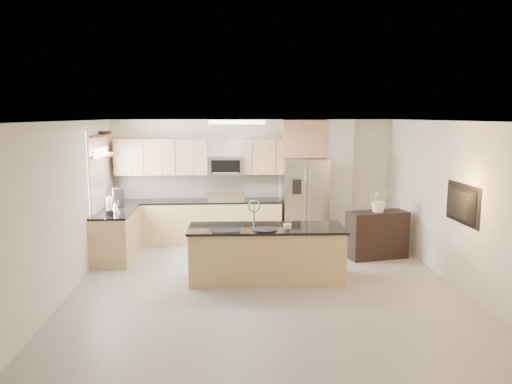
{
  "coord_description": "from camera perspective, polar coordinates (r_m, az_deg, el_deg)",
  "views": [
    {
      "loc": [
        -0.64,
        -7.46,
        2.68
      ],
      "look_at": [
        -0.07,
        1.3,
        1.33
      ],
      "focal_mm": 35.0,
      "sensor_mm": 36.0,
      "label": 1
    }
  ],
  "objects": [
    {
      "name": "kettle",
      "position": [
        9.46,
        -15.78,
        -1.71
      ],
      "size": [
        0.18,
        0.18,
        0.23
      ],
      "color": "#A6A6A8",
      "rests_on": "left_counter"
    },
    {
      "name": "wall_left",
      "position": [
        7.95,
        -20.95,
        -1.86
      ],
      "size": [
        0.02,
        6.5,
        2.6
      ],
      "primitive_type": "cube",
      "color": "beige",
      "rests_on": "floor"
    },
    {
      "name": "wall_right",
      "position": [
        8.42,
        21.97,
        -1.36
      ],
      "size": [
        0.02,
        6.5,
        2.6
      ],
      "primitive_type": "cube",
      "color": "beige",
      "rests_on": "floor"
    },
    {
      "name": "blender",
      "position": [
        9.23,
        -16.41,
        -1.72
      ],
      "size": [
        0.14,
        0.14,
        0.33
      ],
      "color": "black",
      "rests_on": "left_counter"
    },
    {
      "name": "television",
      "position": [
        8.19,
        22.02,
        -1.26
      ],
      "size": [
        0.14,
        1.08,
        0.62
      ],
      "primitive_type": "imported",
      "rotation": [
        0.0,
        0.0,
        1.57
      ],
      "color": "black",
      "rests_on": "wall_right"
    },
    {
      "name": "shelf_lower",
      "position": [
        9.7,
        -16.93,
        4.03
      ],
      "size": [
        0.3,
        1.2,
        0.04
      ],
      "primitive_type": "cube",
      "color": "#98613C",
      "rests_on": "wall_left"
    },
    {
      "name": "coffee_maker",
      "position": [
        10.06,
        -15.46,
        -0.66
      ],
      "size": [
        0.25,
        0.28,
        0.37
      ],
      "color": "black",
      "rests_on": "left_counter"
    },
    {
      "name": "shelf_upper",
      "position": [
        9.68,
        -17.03,
        6.21
      ],
      "size": [
        0.3,
        1.2,
        0.04
      ],
      "primitive_type": "cube",
      "color": "#98613C",
      "rests_on": "wall_left"
    },
    {
      "name": "bowl",
      "position": [
        9.85,
        -16.8,
        6.59
      ],
      "size": [
        0.39,
        0.39,
        0.08
      ],
      "primitive_type": "imported",
      "rotation": [
        0.0,
        0.0,
        0.2
      ],
      "color": "#A6A6A8",
      "rests_on": "shelf_upper"
    },
    {
      "name": "refrigerator",
      "position": [
        10.63,
        5.54,
        -1.02
      ],
      "size": [
        0.92,
        0.78,
        1.78
      ],
      "color": "#A6A6A8",
      "rests_on": "floor"
    },
    {
      "name": "cup",
      "position": [
        7.97,
        3.61,
        -3.98
      ],
      "size": [
        0.16,
        0.16,
        0.1
      ],
      "primitive_type": "imported",
      "rotation": [
        0.0,
        0.0,
        -0.42
      ],
      "color": "white",
      "rests_on": "island"
    },
    {
      "name": "wall_back",
      "position": [
        10.82,
        -0.3,
        1.39
      ],
      "size": [
        6.0,
        0.02,
        2.6
      ],
      "primitive_type": "cube",
      "color": "beige",
      "rests_on": "floor"
    },
    {
      "name": "island",
      "position": [
        8.26,
        1.19,
        -6.98
      ],
      "size": [
        2.57,
        1.0,
        1.31
      ],
      "rotation": [
        0.0,
        0.0,
        -0.03
      ],
      "color": "#D5BC75",
      "rests_on": "floor"
    },
    {
      "name": "upper_cabinets",
      "position": [
        10.6,
        -7.31,
        4.02
      ],
      "size": [
        3.5,
        0.33,
        0.75
      ],
      "color": "tan",
      "rests_on": "wall_back"
    },
    {
      "name": "platter",
      "position": [
        7.92,
        0.98,
        -4.32
      ],
      "size": [
        0.44,
        0.44,
        0.02
      ],
      "primitive_type": "cylinder",
      "rotation": [
        0.0,
        0.0,
        -0.13
      ],
      "color": "black",
      "rests_on": "island"
    },
    {
      "name": "window",
      "position": [
        9.66,
        -17.72,
        2.18
      ],
      "size": [
        0.04,
        1.15,
        1.65
      ],
      "color": "white",
      "rests_on": "wall_left"
    },
    {
      "name": "range",
      "position": [
        10.61,
        -3.43,
        -3.3
      ],
      "size": [
        0.76,
        0.64,
        1.14
      ],
      "color": "black",
      "rests_on": "floor"
    },
    {
      "name": "flower_vase",
      "position": [
        9.57,
        13.95,
        -0.17
      ],
      "size": [
        0.68,
        0.6,
        0.7
      ],
      "primitive_type": "imported",
      "rotation": [
        0.0,
        0.0,
        -0.08
      ],
      "color": "white",
      "rests_on": "credenza"
    },
    {
      "name": "ceiling_fixture",
      "position": [
        9.07,
        -2.23,
        7.96
      ],
      "size": [
        1.0,
        0.5,
        0.06
      ],
      "primitive_type": "cube",
      "color": "white",
      "rests_on": "ceiling"
    },
    {
      "name": "ceiling",
      "position": [
        7.49,
        1.19,
        8.11
      ],
      "size": [
        6.0,
        6.5,
        0.02
      ],
      "primitive_type": "cube",
      "color": "white",
      "rests_on": "wall_back"
    },
    {
      "name": "credenza",
      "position": [
        9.77,
        13.66,
        -4.76
      ],
      "size": [
        1.19,
        0.68,
        0.89
      ],
      "primitive_type": "cube",
      "rotation": [
        0.0,
        0.0,
        0.2
      ],
      "color": "black",
      "rests_on": "floor"
    },
    {
      "name": "left_counter",
      "position": [
        9.79,
        -15.68,
        -4.72
      ],
      "size": [
        0.66,
        1.5,
        0.92
      ],
      "color": "#D5BC75",
      "rests_on": "floor"
    },
    {
      "name": "microwave",
      "position": [
        10.56,
        -3.49,
        3.0
      ],
      "size": [
        0.76,
        0.4,
        0.4
      ],
      "color": "#A6A6A8",
      "rests_on": "upper_cabinets"
    },
    {
      "name": "back_counter",
      "position": [
        10.64,
        -6.8,
        -3.32
      ],
      "size": [
        3.55,
        0.66,
        1.44
      ],
      "color": "#D5BC75",
      "rests_on": "floor"
    },
    {
      "name": "wall_front",
      "position": [
        4.48,
        4.72,
        -9.25
      ],
      "size": [
        6.0,
        0.02,
        2.6
      ],
      "primitive_type": "cube",
      "color": "beige",
      "rests_on": "floor"
    },
    {
      "name": "partition_column",
      "position": [
        10.93,
        9.32,
        1.35
      ],
      "size": [
        0.6,
        0.3,
        2.6
      ],
      "primitive_type": "cube",
      "color": "beige",
      "rests_on": "floor"
    },
    {
      "name": "floor",
      "position": [
        7.95,
        1.13,
        -10.97
      ],
      "size": [
        6.5,
        6.5,
        0.0
      ],
      "primitive_type": "plane",
      "color": "#989691",
      "rests_on": "ground"
    }
  ]
}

